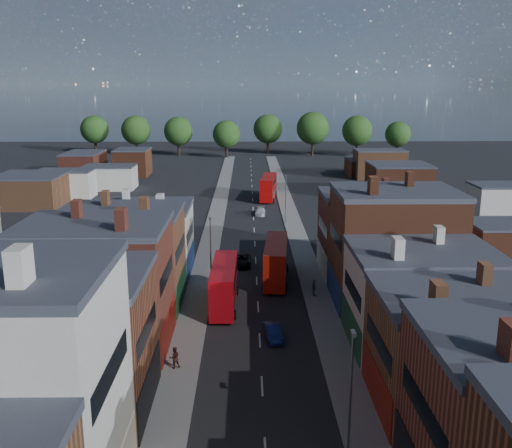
{
  "coord_description": "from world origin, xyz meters",
  "views": [
    {
      "loc": [
        -1.08,
        -31.25,
        22.38
      ],
      "look_at": [
        0.0,
        37.55,
        5.51
      ],
      "focal_mm": 40.0,
      "sensor_mm": 36.0,
      "label": 1
    }
  ],
  "objects_px": {
    "bus_1": "(276,260)",
    "car_2": "(242,260)",
    "bus_0": "(224,284)",
    "bus_2": "(268,187)",
    "car_3": "(260,212)",
    "ped_3": "(314,288)",
    "car_1": "(273,332)",
    "ped_1": "(175,358)"
  },
  "relations": [
    {
      "from": "car_1",
      "to": "ped_1",
      "type": "relative_size",
      "value": 2.16
    },
    {
      "from": "bus_2",
      "to": "car_3",
      "type": "relative_size",
      "value": 2.66
    },
    {
      "from": "bus_1",
      "to": "car_1",
      "type": "relative_size",
      "value": 2.84
    },
    {
      "from": "bus_2",
      "to": "car_2",
      "type": "bearing_deg",
      "value": -89.53
    },
    {
      "from": "ped_1",
      "to": "ped_3",
      "type": "xyz_separation_m",
      "value": [
        13.08,
        15.92,
        0.03
      ]
    },
    {
      "from": "car_3",
      "to": "ped_1",
      "type": "distance_m",
      "value": 56.41
    },
    {
      "from": "bus_0",
      "to": "bus_2",
      "type": "bearing_deg",
      "value": 84.29
    },
    {
      "from": "car_2",
      "to": "car_3",
      "type": "relative_size",
      "value": 1.18
    },
    {
      "from": "bus_1",
      "to": "ped_3",
      "type": "bearing_deg",
      "value": -48.83
    },
    {
      "from": "bus_2",
      "to": "car_1",
      "type": "xyz_separation_m",
      "value": [
        -1.95,
        -64.33,
        -1.9
      ]
    },
    {
      "from": "bus_1",
      "to": "ped_3",
      "type": "height_order",
      "value": "bus_1"
    },
    {
      "from": "bus_0",
      "to": "bus_2",
      "type": "relative_size",
      "value": 0.95
    },
    {
      "from": "bus_0",
      "to": "ped_3",
      "type": "xyz_separation_m",
      "value": [
        9.59,
        2.57,
        -1.4
      ]
    },
    {
      "from": "car_1",
      "to": "car_2",
      "type": "xyz_separation_m",
      "value": [
        -3.02,
        21.67,
        0.05
      ]
    },
    {
      "from": "ped_1",
      "to": "bus_0",
      "type": "bearing_deg",
      "value": -121.13
    },
    {
      "from": "ped_1",
      "to": "ped_3",
      "type": "relative_size",
      "value": 0.97
    },
    {
      "from": "car_1",
      "to": "ped_1",
      "type": "distance_m",
      "value": 9.87
    },
    {
      "from": "bus_2",
      "to": "ped_1",
      "type": "xyz_separation_m",
      "value": [
        -10.14,
        -69.82,
        -1.53
      ]
    },
    {
      "from": "car_2",
      "to": "car_3",
      "type": "bearing_deg",
      "value": 84.34
    },
    {
      "from": "car_2",
      "to": "car_3",
      "type": "distance_m",
      "value": 28.8
    },
    {
      "from": "car_1",
      "to": "ped_3",
      "type": "xyz_separation_m",
      "value": [
        4.89,
        10.43,
        0.41
      ]
    },
    {
      "from": "bus_1",
      "to": "car_2",
      "type": "height_order",
      "value": "bus_1"
    },
    {
      "from": "bus_0",
      "to": "car_1",
      "type": "distance_m",
      "value": 9.34
    },
    {
      "from": "car_1",
      "to": "ped_3",
      "type": "relative_size",
      "value": 2.09
    },
    {
      "from": "ped_3",
      "to": "car_2",
      "type": "bearing_deg",
      "value": 28.14
    },
    {
      "from": "bus_0",
      "to": "car_2",
      "type": "bearing_deg",
      "value": 84.05
    },
    {
      "from": "car_3",
      "to": "ped_3",
      "type": "bearing_deg",
      "value": -79.28
    },
    {
      "from": "ped_3",
      "to": "ped_1",
      "type": "bearing_deg",
      "value": 133.62
    },
    {
      "from": "bus_1",
      "to": "car_3",
      "type": "distance_m",
      "value": 34.69
    },
    {
      "from": "bus_1",
      "to": "car_3",
      "type": "relative_size",
      "value": 2.62
    },
    {
      "from": "bus_1",
      "to": "car_1",
      "type": "bearing_deg",
      "value": -88.86
    },
    {
      "from": "bus_1",
      "to": "car_3",
      "type": "xyz_separation_m",
      "value": [
        -1.03,
        34.62,
        -1.9
      ]
    },
    {
      "from": "bus_2",
      "to": "ped_3",
      "type": "height_order",
      "value": "bus_2"
    },
    {
      "from": "bus_2",
      "to": "ped_3",
      "type": "distance_m",
      "value": 54.0
    },
    {
      "from": "bus_2",
      "to": "ped_1",
      "type": "height_order",
      "value": "bus_2"
    },
    {
      "from": "ped_1",
      "to": "car_1",
      "type": "bearing_deg",
      "value": -162.65
    },
    {
      "from": "car_2",
      "to": "ped_3",
      "type": "xyz_separation_m",
      "value": [
        7.91,
        -11.24,
        0.36
      ]
    },
    {
      "from": "bus_2",
      "to": "car_2",
      "type": "distance_m",
      "value": 42.98
    },
    {
      "from": "bus_2",
      "to": "ped_1",
      "type": "relative_size",
      "value": 6.25
    },
    {
      "from": "car_3",
      "to": "ped_1",
      "type": "relative_size",
      "value": 2.35
    },
    {
      "from": "bus_2",
      "to": "car_1",
      "type": "distance_m",
      "value": 64.39
    },
    {
      "from": "car_3",
      "to": "ped_1",
      "type": "height_order",
      "value": "ped_1"
    }
  ]
}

